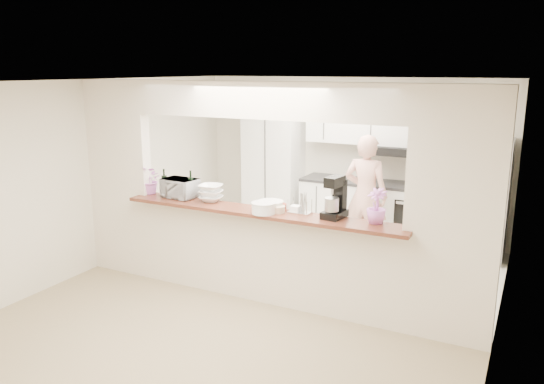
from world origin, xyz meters
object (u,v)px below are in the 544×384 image
Objects in this scene: refrigerator at (480,199)px; toaster_oven at (180,188)px; stand_mixer at (335,199)px; person at (366,196)px.

toaster_oven is (-3.20, -2.60, 0.36)m from refrigerator.
toaster_oven is 2.00m from stand_mixer.
toaster_oven is at bearing -140.91° from refrigerator.
stand_mixer is at bearing 4.24° from toaster_oven.
person is at bearing -156.62° from refrigerator.
person reaches higher than stand_mixer.
toaster_oven is at bearing 52.16° from person.
person is (-1.45, -0.63, 0.02)m from refrigerator.
refrigerator reaches higher than toaster_oven.
person is (1.75, 1.97, -0.34)m from toaster_oven.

